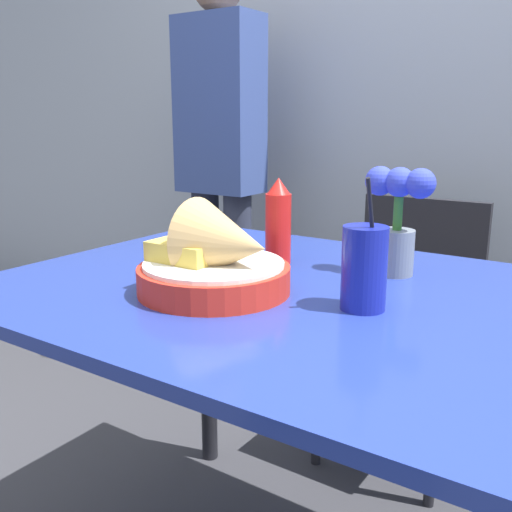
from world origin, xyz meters
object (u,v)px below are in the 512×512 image
chair_far_window (410,304)px  drink_cup (364,271)px  food_basket (218,262)px  flower_vase (398,214)px  person_standing (220,154)px  ketchup_bottle (278,222)px

chair_far_window → drink_cup: 0.92m
food_basket → flower_vase: flower_vase is taller
person_standing → drink_cup: bearing=-42.4°
drink_cup → person_standing: bearing=137.6°
food_basket → drink_cup: drink_cup is taller
chair_far_window → drink_cup: drink_cup is taller
chair_far_window → food_basket: (-0.06, -0.91, 0.32)m
chair_far_window → person_standing: (-0.81, 0.07, 0.44)m
chair_far_window → drink_cup: bearing=-77.0°
drink_cup → flower_vase: 0.25m
drink_cup → person_standing: 1.36m
ketchup_bottle → drink_cup: 0.34m
person_standing → chair_far_window: bearing=-5.1°
ketchup_bottle → drink_cup: (0.28, -0.19, -0.02)m
chair_far_window → ketchup_bottle: (-0.09, -0.66, 0.35)m
food_basket → chair_far_window: bearing=86.0°
food_basket → ketchup_bottle: ketchup_bottle is taller
food_basket → flower_vase: 0.38m
ketchup_bottle → person_standing: size_ratio=0.12×
drink_cup → flower_vase: size_ratio=1.03×
ketchup_bottle → person_standing: person_standing is taller
food_basket → person_standing: size_ratio=0.18×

